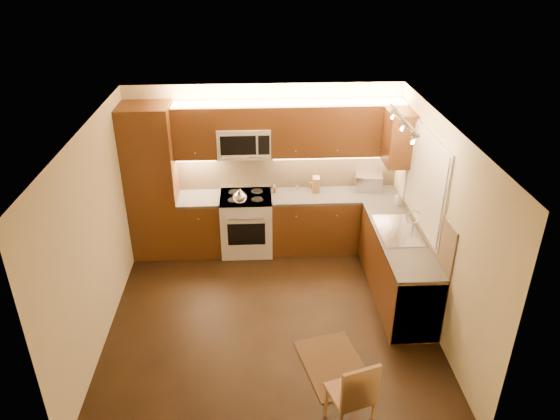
{
  "coord_description": "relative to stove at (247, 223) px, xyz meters",
  "views": [
    {
      "loc": [
        -0.16,
        -5.29,
        4.27
      ],
      "look_at": [
        0.15,
        0.55,
        1.25
      ],
      "focal_mm": 33.44,
      "sensor_mm": 36.0,
      "label": 1
    }
  ],
  "objects": [
    {
      "name": "stove",
      "position": [
        0.0,
        0.0,
        0.0
      ],
      "size": [
        0.76,
        0.65,
        0.92
      ],
      "primitive_type": null,
      "color": "silver",
      "rests_on": "floor"
    },
    {
      "name": "base_cab_back_left",
      "position": [
        -0.69,
        0.02,
        -0.03
      ],
      "size": [
        0.62,
        0.6,
        0.86
      ],
      "primitive_type": "cube",
      "color": "#4E2810",
      "rests_on": "floor"
    },
    {
      "name": "floor",
      "position": [
        0.3,
        -1.68,
        -0.46
      ],
      "size": [
        4.0,
        4.0,
        0.01
      ],
      "primitive_type": "cube",
      "color": "black",
      "rests_on": "ground"
    },
    {
      "name": "wall_front",
      "position": [
        0.3,
        -3.67,
        0.79
      ],
      "size": [
        4.0,
        0.01,
        2.5
      ],
      "primitive_type": "cube",
      "color": "beige",
      "rests_on": "ground"
    },
    {
      "name": "upper_cab_right_corner",
      "position": [
        2.12,
        -0.28,
        1.42
      ],
      "size": [
        0.35,
        0.5,
        0.75
      ],
      "primitive_type": "cube",
      "color": "#4E2810",
      "rests_on": "wall_right"
    },
    {
      "name": "spice_jar_b",
      "position": [
        0.44,
        0.13,
        0.48
      ],
      "size": [
        0.05,
        0.05,
        0.09
      ],
      "primitive_type": "cylinder",
      "rotation": [
        0.0,
        0.0,
        -0.06
      ],
      "color": "brown",
      "rests_on": "counter_back_right"
    },
    {
      "name": "base_cab_back_right",
      "position": [
        1.34,
        0.02,
        -0.03
      ],
      "size": [
        1.92,
        0.6,
        0.86
      ],
      "primitive_type": "cube",
      "color": "#4E2810",
      "rests_on": "floor"
    },
    {
      "name": "microwave",
      "position": [
        0.0,
        0.14,
        1.26
      ],
      "size": [
        0.76,
        0.38,
        0.44
      ],
      "primitive_type": null,
      "color": "silver",
      "rests_on": "wall_back"
    },
    {
      "name": "rug",
      "position": [
        0.98,
        -2.58,
        -0.45
      ],
      "size": [
        0.86,
        1.11,
        0.01
      ],
      "primitive_type": "cube",
      "rotation": [
        0.0,
        0.0,
        0.23
      ],
      "color": "black",
      "rests_on": "floor"
    },
    {
      "name": "upper_cab_back_right",
      "position": [
        1.34,
        0.15,
        1.42
      ],
      "size": [
        1.92,
        0.35,
        0.75
      ],
      "primitive_type": "cube",
      "color": "#4E2810",
      "rests_on": "wall_back"
    },
    {
      "name": "counter_back_right",
      "position": [
        1.34,
        0.02,
        0.42
      ],
      "size": [
        1.92,
        0.6,
        0.04
      ],
      "primitive_type": "cube",
      "color": "#3B3735",
      "rests_on": "base_cab_back_right"
    },
    {
      "name": "dining_chair",
      "position": [
        1.01,
        -3.38,
        -0.02
      ],
      "size": [
        0.48,
        0.48,
        0.88
      ],
      "primitive_type": null,
      "rotation": [
        0.0,
        0.0,
        0.3
      ],
      "color": "#9C6D46",
      "rests_on": "floor"
    },
    {
      "name": "base_cab_right",
      "position": [
        2.0,
        -1.28,
        -0.03
      ],
      "size": [
        0.6,
        2.0,
        0.86
      ],
      "primitive_type": "cube",
      "color": "#4E2810",
      "rests_on": "floor"
    },
    {
      "name": "faucet",
      "position": [
        2.18,
        -1.12,
        0.59
      ],
      "size": [
        0.2,
        0.04,
        0.3
      ],
      "primitive_type": null,
      "color": "silver",
      "rests_on": "counter_right"
    },
    {
      "name": "track_light_bar",
      "position": [
        1.85,
        -1.27,
        2.0
      ],
      "size": [
        0.04,
        1.2,
        0.03
      ],
      "primitive_type": "cube",
      "color": "silver",
      "rests_on": "ceiling"
    },
    {
      "name": "sink",
      "position": [
        2.0,
        -1.12,
        0.52
      ],
      "size": [
        0.52,
        0.86,
        0.15
      ],
      "primitive_type": null,
      "color": "silver",
      "rests_on": "counter_right"
    },
    {
      "name": "backsplash_back",
      "position": [
        0.65,
        0.31,
        0.74
      ],
      "size": [
        3.3,
        0.02,
        0.6
      ],
      "primitive_type": "cube",
      "color": "tan",
      "rests_on": "wall_back"
    },
    {
      "name": "pantry",
      "position": [
        -1.35,
        0.02,
        0.69
      ],
      "size": [
        0.7,
        0.6,
        2.3
      ],
      "primitive_type": "cube",
      "color": "#4E2810",
      "rests_on": "floor"
    },
    {
      "name": "counter_right",
      "position": [
        2.0,
        -1.28,
        0.42
      ],
      "size": [
        0.6,
        2.0,
        0.04
      ],
      "primitive_type": "cube",
      "color": "#3B3735",
      "rests_on": "base_cab_right"
    },
    {
      "name": "soap_bottle",
      "position": [
        2.2,
        -0.34,
        0.53
      ],
      "size": [
        0.1,
        0.11,
        0.18
      ],
      "primitive_type": "imported",
      "rotation": [
        0.0,
        0.0,
        0.34
      ],
      "color": "silver",
      "rests_on": "counter_right"
    },
    {
      "name": "window_blinds",
      "position": [
        2.27,
        -1.12,
        1.14
      ],
      "size": [
        0.02,
        1.36,
        1.16
      ],
      "primitive_type": "cube",
      "color": "silver",
      "rests_on": "wall_right"
    },
    {
      "name": "ceiling",
      "position": [
        0.3,
        -1.68,
        2.04
      ],
      "size": [
        4.0,
        4.0,
        0.01
      ],
      "primitive_type": "cube",
      "color": "beige",
      "rests_on": "ground"
    },
    {
      "name": "wall_back",
      "position": [
        0.3,
        0.32,
        0.79
      ],
      "size": [
        4.0,
        0.01,
        2.5
      ],
      "primitive_type": "cube",
      "color": "beige",
      "rests_on": "ground"
    },
    {
      "name": "upper_cab_back_left",
      "position": [
        -0.69,
        0.15,
        1.42
      ],
      "size": [
        0.62,
        0.35,
        0.75
      ],
      "primitive_type": "cube",
      "color": "#4E2810",
      "rests_on": "wall_back"
    },
    {
      "name": "counter_back_left",
      "position": [
        -0.69,
        0.02,
        0.42
      ],
      "size": [
        0.62,
        0.6,
        0.04
      ],
      "primitive_type": "cube",
      "color": "#3B3735",
      "rests_on": "base_cab_back_left"
    },
    {
      "name": "wall_left",
      "position": [
        -1.7,
        -1.68,
        0.79
      ],
      "size": [
        0.01,
        4.0,
        2.5
      ],
      "primitive_type": "cube",
      "color": "beige",
      "rests_on": "ground"
    },
    {
      "name": "spice_jar_d",
      "position": [
        1.0,
        0.26,
        0.49
      ],
      "size": [
        0.05,
        0.05,
        0.1
      ],
      "primitive_type": "cylinder",
      "rotation": [
        0.0,
        0.0,
        0.1
      ],
      "color": "brown",
      "rests_on": "counter_back_right"
    },
    {
      "name": "window_frame",
      "position": [
        2.29,
        -1.12,
        1.14
      ],
      "size": [
        0.03,
        1.44,
        1.24
      ],
      "primitive_type": "cube",
      "color": "silver",
      "rests_on": "wall_right"
    },
    {
      "name": "knife_block",
      "position": [
        1.06,
        0.14,
        0.55
      ],
      "size": [
        0.12,
        0.17,
        0.23
      ],
      "primitive_type": "cube",
      "rotation": [
        0.0,
        0.0,
        -0.08
      ],
      "color": "#9C6D46",
      "rests_on": "counter_back_right"
    },
    {
      "name": "kettle",
      "position": [
        -0.08,
        -0.22,
        0.57
      ],
      "size": [
        0.22,
        0.22,
        0.23
      ],
      "primitive_type": null,
      "rotation": [
        0.0,
        0.0,
        -0.14
      ],
      "color": "silver",
      "rests_on": "stove"
    },
    {
      "name": "spice_jar_a",
      "position": [
        0.78,
        0.22,
        0.48
      ],
      "size": [
        0.04,
        0.04,
        0.09
      ],
      "primitive_type": "cylinder",
      "rotation": [
        0.0,
        0.0,
        0.04
      ],
      "color": "silver",
      "rests_on": "counter_back_right"
    },
    {
      "name": "upper_cab_bridge",
      "position": [
        0.0,
        0.15,
        1.63
      ],
      "size": [
        0.76,
        0.35,
        0.31
      ],
      "primitive_type": "cube",
      "color": "#4E2810",
      "rests_on": "wall_back"
    },
    {
      "name": "backsplash_right",
      "position": [
        2.29,
        -1.28,
        0.74
      ],
      "size": [
        0.02,
        2.0,
        0.6
      ],
      "primitive_type": "cube",
      "color": "tan",
      "rests_on": "wall_right"
    },
    {
      "name": "toaster_oven",
      "position": [
        1.87,
        0.18,
        0.56
      ],
      "size": [
        0.44,
        0.36,
        0.24
      ],
      "primitive_type": "cube",
      "rotation": [
        0.0,
        0.0,
        -0.17
      ],
      "color": "silver",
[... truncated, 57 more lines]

